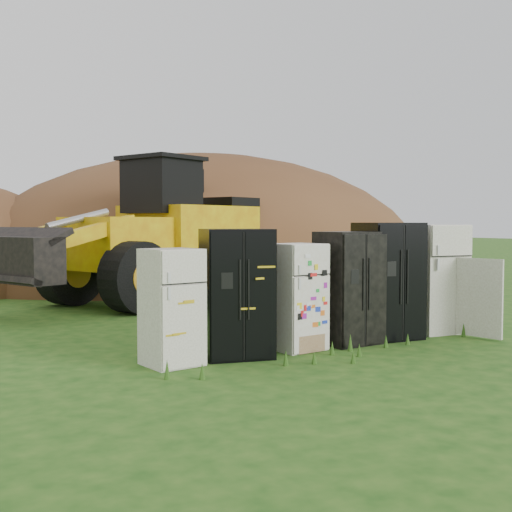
{
  "coord_description": "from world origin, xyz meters",
  "views": [
    {
      "loc": [
        -6.09,
        -7.8,
        1.91
      ],
      "look_at": [
        -0.01,
        2.0,
        1.31
      ],
      "focal_mm": 45.0,
      "sensor_mm": 36.0,
      "label": 1
    }
  ],
  "objects_px": {
    "fridge_dark_mid": "(349,288)",
    "fridge_open_door": "(436,279)",
    "fridge_black_side": "(237,293)",
    "wheel_loader": "(134,230)",
    "fridge_leftmost": "(172,307)",
    "fridge_black_right": "(388,281)",
    "fridge_sticker": "(297,297)"
  },
  "relations": [
    {
      "from": "fridge_dark_mid",
      "to": "fridge_open_door",
      "type": "relative_size",
      "value": 0.94
    },
    {
      "from": "fridge_black_side",
      "to": "fridge_black_right",
      "type": "relative_size",
      "value": 0.95
    },
    {
      "from": "fridge_dark_mid",
      "to": "fridge_open_door",
      "type": "bearing_deg",
      "value": -1.05
    },
    {
      "from": "fridge_leftmost",
      "to": "fridge_dark_mid",
      "type": "xyz_separation_m",
      "value": [
        3.01,
        -0.06,
        0.1
      ]
    },
    {
      "from": "fridge_black_side",
      "to": "fridge_black_right",
      "type": "height_order",
      "value": "fridge_black_right"
    },
    {
      "from": "fridge_open_door",
      "to": "fridge_dark_mid",
      "type": "bearing_deg",
      "value": -169.99
    },
    {
      "from": "fridge_black_right",
      "to": "fridge_black_side",
      "type": "bearing_deg",
      "value": -172.52
    },
    {
      "from": "fridge_black_side",
      "to": "fridge_dark_mid",
      "type": "height_order",
      "value": "fridge_black_side"
    },
    {
      "from": "wheel_loader",
      "to": "fridge_leftmost",
      "type": "bearing_deg",
      "value": -127.26
    },
    {
      "from": "fridge_leftmost",
      "to": "fridge_black_right",
      "type": "xyz_separation_m",
      "value": [
        3.86,
        -0.05,
        0.17
      ]
    },
    {
      "from": "fridge_leftmost",
      "to": "fridge_black_right",
      "type": "bearing_deg",
      "value": -6.02
    },
    {
      "from": "fridge_black_side",
      "to": "fridge_dark_mid",
      "type": "bearing_deg",
      "value": 14.5
    },
    {
      "from": "fridge_sticker",
      "to": "fridge_black_right",
      "type": "xyz_separation_m",
      "value": [
        1.82,
        -0.03,
        0.16
      ]
    },
    {
      "from": "fridge_leftmost",
      "to": "fridge_open_door",
      "type": "distance_m",
      "value": 4.99
    },
    {
      "from": "fridge_sticker",
      "to": "fridge_leftmost",
      "type": "bearing_deg",
      "value": 175.07
    },
    {
      "from": "fridge_open_door",
      "to": "wheel_loader",
      "type": "bearing_deg",
      "value": 125.87
    },
    {
      "from": "fridge_black_side",
      "to": "fridge_dark_mid",
      "type": "relative_size",
      "value": 1.03
    },
    {
      "from": "fridge_sticker",
      "to": "wheel_loader",
      "type": "height_order",
      "value": "wheel_loader"
    },
    {
      "from": "fridge_sticker",
      "to": "wheel_loader",
      "type": "xyz_separation_m",
      "value": [
        -0.13,
        6.3,
        0.95
      ]
    },
    {
      "from": "fridge_sticker",
      "to": "fridge_dark_mid",
      "type": "xyz_separation_m",
      "value": [
        0.98,
        -0.03,
        0.09
      ]
    },
    {
      "from": "fridge_black_side",
      "to": "fridge_dark_mid",
      "type": "xyz_separation_m",
      "value": [
        2.02,
        -0.04,
        -0.03
      ]
    },
    {
      "from": "fridge_dark_mid",
      "to": "fridge_sticker",
      "type": "bearing_deg",
      "value": 176.9
    },
    {
      "from": "wheel_loader",
      "to": "fridge_black_side",
      "type": "bearing_deg",
      "value": -118.58
    },
    {
      "from": "fridge_black_side",
      "to": "fridge_dark_mid",
      "type": "distance_m",
      "value": 2.02
    },
    {
      "from": "fridge_leftmost",
      "to": "fridge_black_side",
      "type": "relative_size",
      "value": 0.86
    },
    {
      "from": "fridge_black_side",
      "to": "wheel_loader",
      "type": "relative_size",
      "value": 0.25
    },
    {
      "from": "fridge_black_side",
      "to": "fridge_open_door",
      "type": "relative_size",
      "value": 0.97
    },
    {
      "from": "fridge_black_right",
      "to": "wheel_loader",
      "type": "xyz_separation_m",
      "value": [
        -1.95,
        6.33,
        0.79
      ]
    },
    {
      "from": "fridge_leftmost",
      "to": "fridge_dark_mid",
      "type": "distance_m",
      "value": 3.02
    },
    {
      "from": "fridge_dark_mid",
      "to": "fridge_open_door",
      "type": "xyz_separation_m",
      "value": [
        1.97,
        0.0,
        0.05
      ]
    },
    {
      "from": "fridge_sticker",
      "to": "fridge_open_door",
      "type": "xyz_separation_m",
      "value": [
        2.95,
        -0.03,
        0.14
      ]
    },
    {
      "from": "fridge_dark_mid",
      "to": "wheel_loader",
      "type": "bearing_deg",
      "value": 98.76
    }
  ]
}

